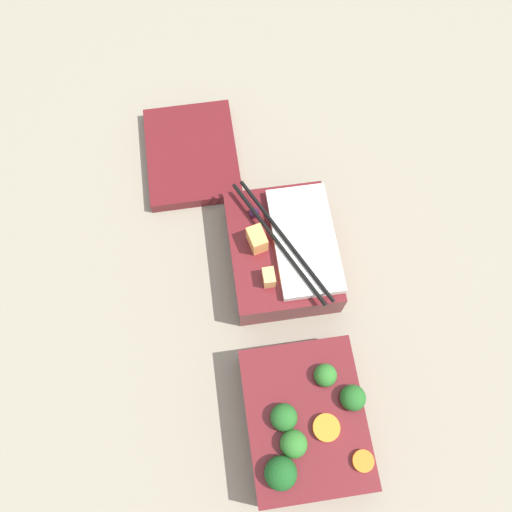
# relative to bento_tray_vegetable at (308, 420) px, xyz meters

# --- Properties ---
(ground_plane) EXTENTS (3.00, 3.00, 0.00)m
(ground_plane) POSITION_rel_bento_tray_vegetable_xyz_m (0.12, 0.00, -0.03)
(ground_plane) COLOR gray
(bento_tray_vegetable) EXTENTS (0.17, 0.14, 0.08)m
(bento_tray_vegetable) POSITION_rel_bento_tray_vegetable_xyz_m (0.00, 0.00, 0.00)
(bento_tray_vegetable) COLOR maroon
(bento_tray_vegetable) RESTS_ON ground_plane
(bento_tray_rice) EXTENTS (0.19, 0.14, 0.08)m
(bento_tray_rice) POSITION_rel_bento_tray_vegetable_xyz_m (0.22, -0.01, 0.00)
(bento_tray_rice) COLOR maroon
(bento_tray_rice) RESTS_ON ground_plane
(bento_lid) EXTENTS (0.17, 0.13, 0.02)m
(bento_lid) POSITION_rel_bento_tray_vegetable_xyz_m (0.40, 0.10, -0.02)
(bento_lid) COLOR maroon
(bento_lid) RESTS_ON ground_plane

